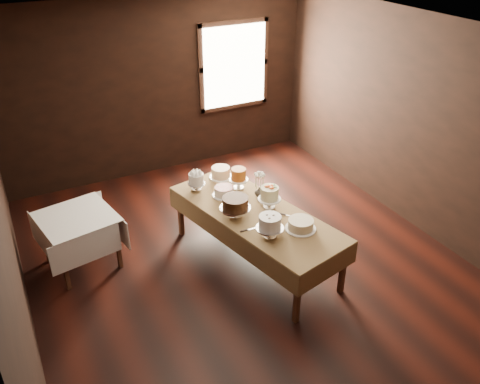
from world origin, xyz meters
name	(u,v)px	position (x,y,z in m)	size (l,w,h in m)	color
floor	(247,265)	(0.00, 0.00, 0.00)	(5.00, 6.00, 0.01)	black
ceiling	(249,35)	(0.00, 0.00, 2.80)	(5.00, 6.00, 0.01)	beige
wall_back	(159,88)	(0.00, 3.00, 1.40)	(5.00, 0.02, 2.80)	black
wall_front	(469,353)	(0.00, -3.00, 1.40)	(5.00, 0.02, 2.80)	black
wall_left	(4,221)	(-2.50, 0.00, 1.40)	(0.02, 6.00, 2.80)	black
wall_right	(418,125)	(2.50, 0.00, 1.40)	(0.02, 6.00, 2.80)	black
window	(234,66)	(1.30, 2.94, 1.60)	(1.10, 0.05, 1.30)	#FFEABF
display_table	(255,216)	(0.13, 0.05, 0.67)	(1.41, 2.47, 0.72)	#3F2417
side_table	(77,222)	(-1.79, 0.95, 0.62)	(0.98, 0.98, 0.70)	#3F2417
cake_meringue	(196,182)	(-0.28, 0.86, 0.83)	(0.23, 0.23, 0.24)	silver
cake_speckled	(221,173)	(0.14, 1.03, 0.79)	(0.32, 0.32, 0.15)	white
cake_lattice	(224,192)	(-0.03, 0.57, 0.77)	(0.34, 0.34, 0.11)	white
cake_caramel	(239,180)	(0.21, 0.66, 0.84)	(0.25, 0.25, 0.29)	white
cake_chocolate	(235,208)	(-0.13, 0.07, 0.84)	(0.38, 0.38, 0.26)	silver
cake_flowers	(269,198)	(0.33, 0.07, 0.84)	(0.29, 0.29, 0.29)	white
cake_swirl	(270,228)	(0.02, -0.47, 0.84)	(0.31, 0.31, 0.28)	silver
cake_cream	(301,225)	(0.41, -0.50, 0.78)	(0.35, 0.35, 0.12)	white
cake_server_a	(279,220)	(0.28, -0.24, 0.72)	(0.24, 0.03, 0.01)	silver
cake_server_b	(292,216)	(0.46, -0.23, 0.72)	(0.24, 0.03, 0.01)	silver
cake_server_c	(237,204)	(0.01, 0.31, 0.72)	(0.24, 0.03, 0.01)	silver
cake_server_e	(253,228)	(-0.06, -0.25, 0.72)	(0.24, 0.03, 0.01)	silver
flower_vase	(259,192)	(0.35, 0.36, 0.78)	(0.12, 0.12, 0.12)	#2D2823
flower_bouquet	(259,179)	(0.35, 0.36, 0.96)	(0.14, 0.14, 0.20)	white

